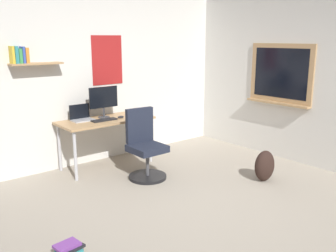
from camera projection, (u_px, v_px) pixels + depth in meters
name	position (u px, v px, depth m)	size (l,w,h in m)	color
ground_plane	(202.00, 215.00, 4.05)	(5.20, 5.20, 0.00)	#9E9384
wall_back	(89.00, 77.00, 5.58)	(5.00, 0.30, 2.60)	silver
wall_right	(325.00, 80.00, 5.29)	(0.22, 5.00, 2.60)	silver
desk	(106.00, 124.00, 5.46)	(1.38, 0.62, 0.72)	tan
office_chair	(145.00, 149.00, 5.08)	(0.52, 0.52, 0.95)	black
laptop	(82.00, 117.00, 5.35)	(0.31, 0.21, 0.23)	#ADAFB5
monitor_primary	(104.00, 100.00, 5.48)	(0.46, 0.17, 0.46)	#38383D
keyboard	(104.00, 120.00, 5.34)	(0.37, 0.13, 0.02)	black
computer_mouse	(121.00, 117.00, 5.52)	(0.10, 0.06, 0.03)	#262628
coffee_mug	(140.00, 111.00, 5.78)	(0.08, 0.08, 0.09)	#338C4C
backpack	(265.00, 166.00, 4.98)	(0.32, 0.22, 0.42)	black
book_stack_on_floor	(69.00, 251.00, 3.25)	(0.26, 0.20, 0.13)	#3D934C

